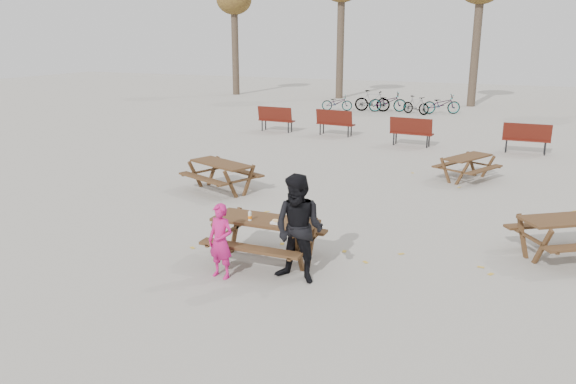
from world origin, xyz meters
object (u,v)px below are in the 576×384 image
at_px(soda_bottle, 250,216).
at_px(adult, 299,229).
at_px(child, 221,241).
at_px(food_tray, 276,223).
at_px(picnic_table_north, 221,177).
at_px(picnic_table_east, 568,238).
at_px(picnic_table_far, 467,168).
at_px(main_picnic_table, 265,229).

bearing_deg(soda_bottle, adult, -18.63).
distance_m(soda_bottle, child, 0.77).
bearing_deg(food_tray, child, -132.09).
bearing_deg(adult, food_tray, 151.98).
bearing_deg(picnic_table_north, adult, -25.73).
relative_size(soda_bottle, adult, 0.10).
bearing_deg(picnic_table_east, picnic_table_north, 134.92).
xyz_separation_m(picnic_table_east, picnic_table_far, (-2.26, 5.06, -0.04)).
distance_m(soda_bottle, adult, 1.10).
xyz_separation_m(soda_bottle, picnic_table_far, (2.81, 7.49, -0.52)).
bearing_deg(main_picnic_table, child, -113.03).
bearing_deg(picnic_table_east, child, 176.27).
relative_size(food_tray, picnic_table_north, 0.10).
height_order(child, picnic_table_east, child).
distance_m(main_picnic_table, picnic_table_far, 7.77).
bearing_deg(main_picnic_table, adult, -31.86).
bearing_deg(picnic_table_north, main_picnic_table, -29.01).
bearing_deg(main_picnic_table, picnic_table_east, 24.94).
bearing_deg(main_picnic_table, soda_bottle, -141.06).
bearing_deg(picnic_table_east, picnic_table_far, 79.32).
xyz_separation_m(main_picnic_table, food_tray, (0.28, -0.16, 0.21)).
height_order(picnic_table_north, picnic_table_far, picnic_table_north).
bearing_deg(picnic_table_far, main_picnic_table, -173.63).
distance_m(food_tray, soda_bottle, 0.49).
relative_size(adult, picnic_table_far, 1.15).
bearing_deg(child, main_picnic_table, 74.36).
bearing_deg(child, picnic_table_far, 77.43).
xyz_separation_m(child, picnic_table_north, (-2.60, 4.58, -0.25)).
distance_m(soda_bottle, picnic_table_east, 5.64).
distance_m(main_picnic_table, child, 0.96).
relative_size(child, picnic_table_north, 0.72).
distance_m(child, adult, 1.29).
bearing_deg(picnic_table_far, food_tray, -171.31).
height_order(adult, picnic_table_north, adult).
bearing_deg(food_tray, picnic_table_north, 130.23).
relative_size(main_picnic_table, picnic_table_east, 1.05).
distance_m(adult, picnic_table_far, 8.05).
height_order(main_picnic_table, picnic_table_far, main_picnic_table).
relative_size(main_picnic_table, picnic_table_north, 1.04).
xyz_separation_m(soda_bottle, child, (-0.17, -0.72, -0.23)).
bearing_deg(picnic_table_far, picnic_table_east, -130.00).
bearing_deg(adult, child, -158.34).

